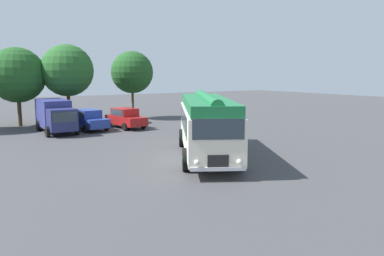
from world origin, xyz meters
The scene contains 8 objects.
ground_plane centered at (0.00, 0.00, 0.00)m, with size 120.00×120.00×0.00m, color #3D3D3F.
vintage_bus centered at (0.94, 0.19, 1.89)m, with size 7.03×10.01×3.49m.
car_near_left centered at (-1.63, 13.32, 0.85)m, with size 2.38×4.39×1.66m.
car_mid_left centered at (1.35, 12.80, 0.85)m, with size 2.40×4.40×1.66m.
box_van centered at (-4.14, 13.60, 1.36)m, with size 2.33×5.77×2.50m.
tree_left_of_centre centered at (-5.81, 18.82, 4.41)m, with size 4.80×4.74×6.79m.
tree_centre centered at (-1.95, 17.90, 4.78)m, with size 4.63×4.63×7.13m.
tree_right_of_centre centered at (4.59, 18.52, 4.62)m, with size 4.20×4.20×6.77m.
Camera 1 is at (-10.64, -16.57, 4.58)m, focal length 35.00 mm.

